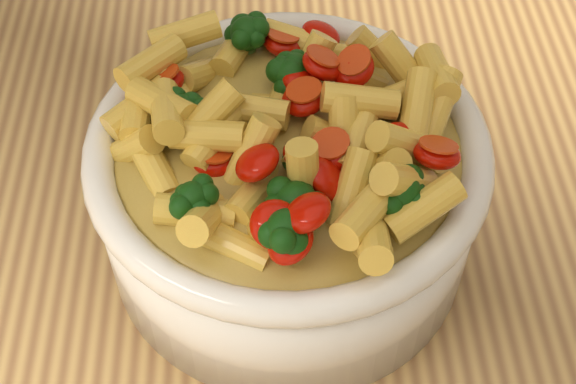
{
  "coord_description": "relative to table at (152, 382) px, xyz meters",
  "views": [
    {
      "loc": [
        0.09,
        -0.27,
        1.34
      ],
      "look_at": [
        0.1,
        0.05,
        0.95
      ],
      "focal_mm": 50.0,
      "sensor_mm": 36.0,
      "label": 1
    }
  ],
  "objects": [
    {
      "name": "pasta_salad",
      "position": [
        0.1,
        0.05,
        0.22
      ],
      "size": [
        0.19,
        0.19,
        0.04
      ],
      "color": "#F4D64D",
      "rests_on": "serving_bowl"
    },
    {
      "name": "table",
      "position": [
        0.0,
        0.0,
        0.0
      ],
      "size": [
        1.2,
        0.8,
        0.9
      ],
      "color": "tan",
      "rests_on": "ground"
    },
    {
      "name": "serving_bowl",
      "position": [
        0.1,
        0.05,
        0.15
      ],
      "size": [
        0.24,
        0.24,
        0.1
      ],
      "color": "white",
      "rests_on": "table"
    }
  ]
}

